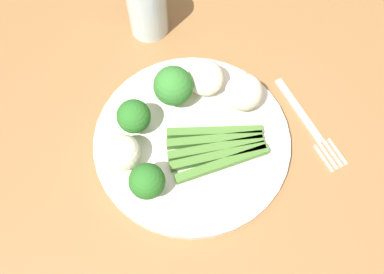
{
  "coord_description": "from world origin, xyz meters",
  "views": [
    {
      "loc": [
        0.07,
        0.28,
        1.3
      ],
      "look_at": [
        0.02,
        0.03,
        0.77
      ],
      "focal_mm": 38.9,
      "sensor_mm": 36.0,
      "label": 1
    }
  ],
  "objects_px": {
    "broccoli_front": "(134,115)",
    "cauliflower_near_fork": "(244,92)",
    "cauliflower_outer_edge": "(123,153)",
    "water_glass": "(147,5)",
    "broccoli_back_right": "(147,181)",
    "cauliflower_edge": "(205,78)",
    "asparagus_bundle": "(217,148)",
    "fork": "(308,124)",
    "dining_table": "(198,149)",
    "plate": "(192,141)",
    "broccoli_back": "(173,86)"
  },
  "relations": [
    {
      "from": "asparagus_bundle",
      "to": "broccoli_back",
      "type": "height_order",
      "value": "broccoli_back"
    },
    {
      "from": "fork",
      "to": "water_glass",
      "type": "height_order",
      "value": "water_glass"
    },
    {
      "from": "dining_table",
      "to": "water_glass",
      "type": "relative_size",
      "value": 11.45
    },
    {
      "from": "cauliflower_edge",
      "to": "cauliflower_near_fork",
      "type": "bearing_deg",
      "value": 143.89
    },
    {
      "from": "dining_table",
      "to": "cauliflower_near_fork",
      "type": "height_order",
      "value": "cauliflower_near_fork"
    },
    {
      "from": "fork",
      "to": "plate",
      "type": "bearing_deg",
      "value": -106.64
    },
    {
      "from": "cauliflower_edge",
      "to": "plate",
      "type": "bearing_deg",
      "value": 65.67
    },
    {
      "from": "cauliflower_outer_edge",
      "to": "water_glass",
      "type": "height_order",
      "value": "water_glass"
    },
    {
      "from": "broccoli_back_right",
      "to": "cauliflower_edge",
      "type": "distance_m",
      "value": 0.18
    },
    {
      "from": "dining_table",
      "to": "broccoli_front",
      "type": "relative_size",
      "value": 21.23
    },
    {
      "from": "cauliflower_edge",
      "to": "cauliflower_outer_edge",
      "type": "bearing_deg",
      "value": 35.2
    },
    {
      "from": "broccoli_back",
      "to": "cauliflower_outer_edge",
      "type": "relative_size",
      "value": 1.38
    },
    {
      "from": "cauliflower_near_fork",
      "to": "water_glass",
      "type": "distance_m",
      "value": 0.21
    },
    {
      "from": "fork",
      "to": "dining_table",
      "type": "bearing_deg",
      "value": -118.48
    },
    {
      "from": "plate",
      "to": "cauliflower_near_fork",
      "type": "bearing_deg",
      "value": -152.41
    },
    {
      "from": "plate",
      "to": "cauliflower_edge",
      "type": "relative_size",
      "value": 5.24
    },
    {
      "from": "cauliflower_near_fork",
      "to": "cauliflower_outer_edge",
      "type": "bearing_deg",
      "value": 17.76
    },
    {
      "from": "cauliflower_edge",
      "to": "water_glass",
      "type": "height_order",
      "value": "water_glass"
    },
    {
      "from": "plate",
      "to": "cauliflower_outer_edge",
      "type": "relative_size",
      "value": 5.64
    },
    {
      "from": "plate",
      "to": "cauliflower_edge",
      "type": "distance_m",
      "value": 0.09
    },
    {
      "from": "broccoli_back_right",
      "to": "broccoli_front",
      "type": "distance_m",
      "value": 0.1
    },
    {
      "from": "broccoli_front",
      "to": "cauliflower_outer_edge",
      "type": "relative_size",
      "value": 1.16
    },
    {
      "from": "cauliflower_near_fork",
      "to": "broccoli_back",
      "type": "bearing_deg",
      "value": -12.68
    },
    {
      "from": "broccoli_back_right",
      "to": "cauliflower_edge",
      "type": "relative_size",
      "value": 1.08
    },
    {
      "from": "asparagus_bundle",
      "to": "cauliflower_outer_edge",
      "type": "distance_m",
      "value": 0.13
    },
    {
      "from": "asparagus_bundle",
      "to": "cauliflower_edge",
      "type": "distance_m",
      "value": 0.11
    },
    {
      "from": "broccoli_back",
      "to": "fork",
      "type": "height_order",
      "value": "broccoli_back"
    },
    {
      "from": "asparagus_bundle",
      "to": "broccoli_back",
      "type": "xyz_separation_m",
      "value": [
        0.04,
        -0.09,
        0.03
      ]
    },
    {
      "from": "dining_table",
      "to": "asparagus_bundle",
      "type": "xyz_separation_m",
      "value": [
        -0.01,
        0.06,
        0.12
      ]
    },
    {
      "from": "cauliflower_outer_edge",
      "to": "broccoli_back_right",
      "type": "bearing_deg",
      "value": 117.36
    },
    {
      "from": "broccoli_back_right",
      "to": "cauliflower_near_fork",
      "type": "height_order",
      "value": "broccoli_back_right"
    },
    {
      "from": "cauliflower_outer_edge",
      "to": "cauliflower_near_fork",
      "type": "xyz_separation_m",
      "value": [
        -0.18,
        -0.06,
        0.0
      ]
    },
    {
      "from": "broccoli_back_right",
      "to": "cauliflower_near_fork",
      "type": "relative_size",
      "value": 1.06
    },
    {
      "from": "broccoli_front",
      "to": "water_glass",
      "type": "height_order",
      "value": "water_glass"
    },
    {
      "from": "cauliflower_outer_edge",
      "to": "water_glass",
      "type": "xyz_separation_m",
      "value": [
        -0.07,
        -0.24,
        0.01
      ]
    },
    {
      "from": "broccoli_front",
      "to": "cauliflower_near_fork",
      "type": "height_order",
      "value": "broccoli_front"
    },
    {
      "from": "broccoli_back",
      "to": "water_glass",
      "type": "distance_m",
      "value": 0.16
    },
    {
      "from": "dining_table",
      "to": "broccoli_front",
      "type": "distance_m",
      "value": 0.18
    },
    {
      "from": "asparagus_bundle",
      "to": "fork",
      "type": "distance_m",
      "value": 0.15
    },
    {
      "from": "water_glass",
      "to": "broccoli_front",
      "type": "bearing_deg",
      "value": 75.61
    },
    {
      "from": "broccoli_front",
      "to": "broccoli_back",
      "type": "relative_size",
      "value": 0.84
    },
    {
      "from": "cauliflower_outer_edge",
      "to": "cauliflower_near_fork",
      "type": "relative_size",
      "value": 0.91
    },
    {
      "from": "dining_table",
      "to": "asparagus_bundle",
      "type": "distance_m",
      "value": 0.14
    },
    {
      "from": "broccoli_back_right",
      "to": "cauliflower_near_fork",
      "type": "xyz_separation_m",
      "value": [
        -0.16,
        -0.11,
        -0.01
      ]
    },
    {
      "from": "plate",
      "to": "broccoli_front",
      "type": "bearing_deg",
      "value": -25.78
    },
    {
      "from": "broccoli_front",
      "to": "dining_table",
      "type": "bearing_deg",
      "value": 178.0
    },
    {
      "from": "water_glass",
      "to": "dining_table",
      "type": "bearing_deg",
      "value": 103.29
    },
    {
      "from": "asparagus_bundle",
      "to": "fork",
      "type": "height_order",
      "value": "asparagus_bundle"
    },
    {
      "from": "broccoli_front",
      "to": "cauliflower_edge",
      "type": "height_order",
      "value": "broccoli_front"
    },
    {
      "from": "plate",
      "to": "broccoli_back_right",
      "type": "bearing_deg",
      "value": 41.57
    }
  ]
}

